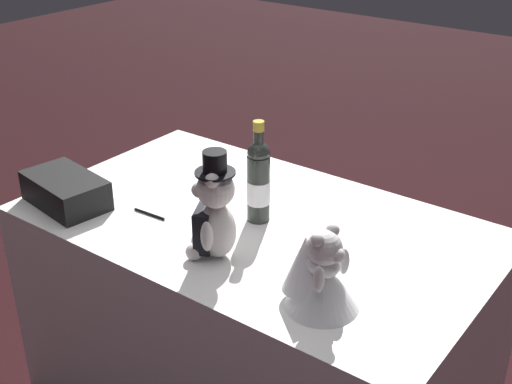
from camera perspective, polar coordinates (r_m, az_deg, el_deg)
reception_table at (r=2.29m, az=0.00°, el=-10.57°), size 1.44×0.86×0.74m
teddy_bear_groom at (r=1.85m, az=-3.61°, el=-1.83°), size 0.15×0.14×0.32m
teddy_bear_bride at (r=1.68m, az=5.28°, el=-6.79°), size 0.23×0.19×0.22m
champagne_bottle at (r=2.04m, az=0.13°, el=1.05°), size 0.07×0.07×0.32m
signing_pen at (r=2.14m, az=-8.89°, el=-1.88°), size 0.13×0.02×0.01m
gift_case_black at (r=2.25m, az=-15.77°, el=0.12°), size 0.31×0.21×0.10m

